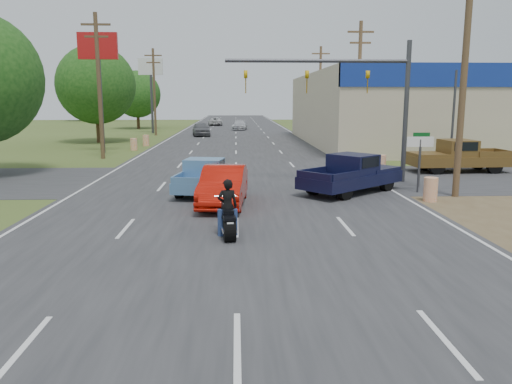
{
  "coord_description": "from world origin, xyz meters",
  "views": [
    {
      "loc": [
        0.0,
        -7.88,
        4.12
      ],
      "look_at": [
        0.62,
        7.4,
        1.3
      ],
      "focal_mm": 35.0,
      "sensor_mm": 36.0,
      "label": 1
    }
  ],
  "objects_px": {
    "motorcycle": "(228,221)",
    "brown_pickup": "(457,156)",
    "distant_car_white": "(215,121)",
    "distant_car_grey": "(201,129)",
    "navy_pickup": "(353,173)",
    "red_convertible": "(224,186)",
    "rider": "(227,209)",
    "blue_pickup": "(205,176)",
    "distant_car_silver": "(240,125)"
  },
  "relations": [
    {
      "from": "blue_pickup",
      "to": "distant_car_grey",
      "type": "bearing_deg",
      "value": 103.89
    },
    {
      "from": "motorcycle",
      "to": "distant_car_white",
      "type": "distance_m",
      "value": 68.27
    },
    {
      "from": "rider",
      "to": "navy_pickup",
      "type": "xyz_separation_m",
      "value": [
        5.53,
        7.15,
        0.04
      ]
    },
    {
      "from": "distant_car_silver",
      "to": "rider",
      "type": "bearing_deg",
      "value": -84.76
    },
    {
      "from": "brown_pickup",
      "to": "distant_car_white",
      "type": "distance_m",
      "value": 57.07
    },
    {
      "from": "red_convertible",
      "to": "rider",
      "type": "distance_m",
      "value": 4.61
    },
    {
      "from": "red_convertible",
      "to": "distant_car_silver",
      "type": "bearing_deg",
      "value": 93.7
    },
    {
      "from": "distant_car_grey",
      "to": "navy_pickup",
      "type": "bearing_deg",
      "value": -83.64
    },
    {
      "from": "rider",
      "to": "brown_pickup",
      "type": "height_order",
      "value": "brown_pickup"
    },
    {
      "from": "motorcycle",
      "to": "navy_pickup",
      "type": "relative_size",
      "value": 0.42
    },
    {
      "from": "motorcycle",
      "to": "distant_car_white",
      "type": "relative_size",
      "value": 0.48
    },
    {
      "from": "rider",
      "to": "navy_pickup",
      "type": "relative_size",
      "value": 0.32
    },
    {
      "from": "red_convertible",
      "to": "navy_pickup",
      "type": "height_order",
      "value": "navy_pickup"
    },
    {
      "from": "motorcycle",
      "to": "rider",
      "type": "height_order",
      "value": "rider"
    },
    {
      "from": "blue_pickup",
      "to": "navy_pickup",
      "type": "xyz_separation_m",
      "value": [
        6.68,
        -0.24,
        0.1
      ]
    },
    {
      "from": "navy_pickup",
      "to": "distant_car_grey",
      "type": "xyz_separation_m",
      "value": [
        -9.3,
        36.48,
        -0.08
      ]
    },
    {
      "from": "brown_pickup",
      "to": "motorcycle",
      "type": "bearing_deg",
      "value": 133.26
    },
    {
      "from": "distant_car_grey",
      "to": "distant_car_white",
      "type": "bearing_deg",
      "value": 80.6
    },
    {
      "from": "motorcycle",
      "to": "rider",
      "type": "relative_size",
      "value": 1.34
    },
    {
      "from": "brown_pickup",
      "to": "distant_car_silver",
      "type": "xyz_separation_m",
      "value": [
        -12.23,
        42.25,
        -0.27
      ]
    },
    {
      "from": "rider",
      "to": "blue_pickup",
      "type": "xyz_separation_m",
      "value": [
        -1.15,
        7.4,
        -0.06
      ]
    },
    {
      "from": "motorcycle",
      "to": "distant_car_white",
      "type": "xyz_separation_m",
      "value": [
        -3.15,
        68.2,
        0.15
      ]
    },
    {
      "from": "rider",
      "to": "blue_pickup",
      "type": "height_order",
      "value": "rider"
    },
    {
      "from": "motorcycle",
      "to": "rider",
      "type": "distance_m",
      "value": 0.34
    },
    {
      "from": "brown_pickup",
      "to": "blue_pickup",
      "type": "bearing_deg",
      "value": 110.3
    },
    {
      "from": "rider",
      "to": "distant_car_white",
      "type": "height_order",
      "value": "rider"
    },
    {
      "from": "brown_pickup",
      "to": "distant_car_silver",
      "type": "bearing_deg",
      "value": 13.46
    },
    {
      "from": "rider",
      "to": "motorcycle",
      "type": "bearing_deg",
      "value": 90.0
    },
    {
      "from": "motorcycle",
      "to": "rider",
      "type": "bearing_deg",
      "value": 90.0
    },
    {
      "from": "navy_pickup",
      "to": "rider",
      "type": "bearing_deg",
      "value": -78.43
    },
    {
      "from": "distant_car_grey",
      "to": "distant_car_silver",
      "type": "distance_m",
      "value": 12.89
    },
    {
      "from": "red_convertible",
      "to": "distant_car_white",
      "type": "height_order",
      "value": "red_convertible"
    },
    {
      "from": "navy_pickup",
      "to": "brown_pickup",
      "type": "distance_m",
      "value": 9.79
    },
    {
      "from": "blue_pickup",
      "to": "distant_car_silver",
      "type": "relative_size",
      "value": 1.05
    },
    {
      "from": "red_convertible",
      "to": "distant_car_grey",
      "type": "bearing_deg",
      "value": 100.06
    },
    {
      "from": "rider",
      "to": "brown_pickup",
      "type": "relative_size",
      "value": 0.29
    },
    {
      "from": "motorcycle",
      "to": "brown_pickup",
      "type": "height_order",
      "value": "brown_pickup"
    },
    {
      "from": "distant_car_white",
      "to": "distant_car_grey",
      "type": "bearing_deg",
      "value": 83.03
    },
    {
      "from": "motorcycle",
      "to": "brown_pickup",
      "type": "xyz_separation_m",
      "value": [
        13.05,
        13.48,
        0.44
      ]
    },
    {
      "from": "motorcycle",
      "to": "distant_car_grey",
      "type": "height_order",
      "value": "distant_car_grey"
    },
    {
      "from": "motorcycle",
      "to": "distant_car_grey",
      "type": "distance_m",
      "value": 43.86
    },
    {
      "from": "motorcycle",
      "to": "navy_pickup",
      "type": "xyz_separation_m",
      "value": [
        5.53,
        7.21,
        0.38
      ]
    },
    {
      "from": "motorcycle",
      "to": "distant_car_white",
      "type": "height_order",
      "value": "distant_car_white"
    },
    {
      "from": "rider",
      "to": "blue_pickup",
      "type": "relative_size",
      "value": 0.34
    },
    {
      "from": "red_convertible",
      "to": "motorcycle",
      "type": "bearing_deg",
      "value": -82.21
    },
    {
      "from": "motorcycle",
      "to": "distant_car_grey",
      "type": "relative_size",
      "value": 0.48
    },
    {
      "from": "blue_pickup",
      "to": "distant_car_white",
      "type": "relative_size",
      "value": 1.04
    },
    {
      "from": "red_convertible",
      "to": "brown_pickup",
      "type": "distance_m",
      "value": 15.95
    },
    {
      "from": "rider",
      "to": "distant_car_silver",
      "type": "relative_size",
      "value": 0.36
    },
    {
      "from": "motorcycle",
      "to": "navy_pickup",
      "type": "bearing_deg",
      "value": 46.41
    }
  ]
}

